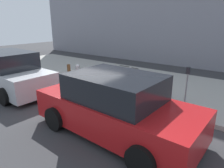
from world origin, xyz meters
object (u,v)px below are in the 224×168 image
Objects in this scene: suitcase_navy_0 at (158,92)px; suitcase_olive_5 at (102,78)px; suitcase_black_6 at (91,78)px; parked_car_red_0 at (115,106)px; fire_hydrant at (78,72)px; bollard_post at (69,72)px; parked_car_silver_1 at (9,73)px; suitcase_maroon_2 at (134,85)px; suitcase_teal_1 at (147,88)px; suitcase_red_4 at (111,83)px; parking_meter at (187,80)px; suitcase_silver_3 at (124,82)px.

suitcase_olive_5 is (2.66, -0.03, 0.06)m from suitcase_navy_0.
suitcase_black_6 is 0.17× the size of parked_car_red_0.
suitcase_olive_5 is at bearing -178.10° from fire_hydrant.
bollard_post is 0.16× the size of parked_car_silver_1.
fire_hydrant is 2.92m from parked_car_silver_1.
suitcase_teal_1 is at bearing -167.55° from suitcase_maroon_2.
parked_car_red_0 is at bearing 129.97° from suitcase_red_4.
suitcase_red_4 reaches higher than suitcase_navy_0.
suitcase_maroon_2 reaches higher than fire_hydrant.
suitcase_black_6 reaches higher than suitcase_olive_5.
suitcase_teal_1 is at bearing -179.48° from suitcase_olive_5.
parked_car_silver_1 reaches higher than suitcase_maroon_2.
fire_hydrant is at bearing 2.86° from parking_meter.
suitcase_navy_0 is at bearing -90.27° from parked_car_red_0.
suitcase_olive_5 is 3.60m from parking_meter.
suitcase_olive_5 is 0.98× the size of bollard_post.
suitcase_red_4 reaches higher than suitcase_black_6.
suitcase_red_4 is 0.17× the size of parked_car_silver_1.
suitcase_teal_1 is 1.11× the size of suitcase_black_6.
suitcase_olive_5 is 0.92× the size of fire_hydrant.
parked_car_red_0 reaches higher than suitcase_olive_5.
parked_car_red_0 is at bearing 142.18° from suitcase_black_6.
suitcase_red_4 is at bearing 1.56° from suitcase_navy_0.
parked_car_red_0 reaches higher than fire_hydrant.
suitcase_teal_1 is 5.72m from parked_car_silver_1.
suitcase_black_6 is 3.45m from parked_car_silver_1.
parking_meter is at bearing -175.81° from bollard_post.
suitcase_navy_0 is 0.58× the size of suitcase_maroon_2.
suitcase_olive_5 reaches higher than suitcase_navy_0.
suitcase_olive_5 is at bearing 0.52° from suitcase_teal_1.
parking_meter reaches higher than suitcase_navy_0.
suitcase_navy_0 is at bearing -155.53° from parked_car_silver_1.
suitcase_red_4 is at bearing -50.03° from parked_car_red_0.
bollard_post is 0.17× the size of parked_car_red_0.
parked_car_silver_1 reaches higher than suitcase_olive_5.
bollard_post is (3.61, 0.11, -0.00)m from suitcase_maroon_2.
suitcase_red_4 is 0.58m from suitcase_olive_5.
suitcase_maroon_2 is 1.33× the size of fire_hydrant.
suitcase_silver_3 is 0.24× the size of parked_car_red_0.
parked_car_silver_1 reaches higher than suitcase_navy_0.
parked_car_red_0 is at bearing 110.72° from suitcase_maroon_2.
suitcase_black_6 is (2.71, 0.12, -0.05)m from suitcase_teal_1.
suitcase_teal_1 reaches higher than suitcase_black_6.
parked_car_silver_1 is at bearing 67.04° from bollard_post.
parked_car_red_0 is (-1.47, 2.58, 0.24)m from suitcase_silver_3.
suitcase_red_4 is (1.61, 0.11, -0.05)m from suitcase_teal_1.
suitcase_red_4 is at bearing -179.43° from suitcase_black_6.
suitcase_navy_0 is 0.47× the size of parking_meter.
suitcase_silver_3 is 1.39× the size of suitcase_black_6.
suitcase_silver_3 reaches higher than suitcase_navy_0.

